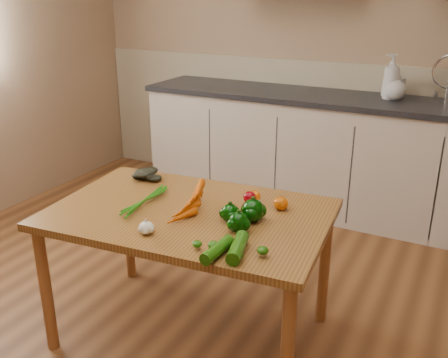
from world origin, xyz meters
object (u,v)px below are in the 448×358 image
pepper_a (230,213)px  tomato_a (250,197)px  soap_bottle_c (395,86)px  pepper_c (239,222)px  tomato_c (281,203)px  zucchini_a (238,248)px  garlic_bulb (146,228)px  tomato_b (254,196)px  soap_bottle_b (397,83)px  zucchini_b (217,250)px  table (190,225)px  leafy_greens (145,171)px  carrot_bunch (178,202)px  soap_bottle_a (391,77)px  pepper_b (253,210)px

pepper_a → tomato_a: pepper_a is taller
soap_bottle_c → pepper_c: bearing=-58.2°
pepper_c → tomato_c: pepper_c is taller
zucchini_a → garlic_bulb: bearing=-177.2°
pepper_c → tomato_b: pepper_c is taller
tomato_a → soap_bottle_b: bearing=79.1°
soap_bottle_c → zucchini_b: soap_bottle_c is taller
zucchini_a → pepper_c: bearing=114.8°
garlic_bulb → pepper_a: size_ratio=0.79×
pepper_a → tomato_c: (0.15, 0.22, -0.01)m
table → soap_bottle_b: (0.55, 1.98, 0.40)m
leafy_greens → tomato_c: (0.78, -0.04, -0.01)m
soap_bottle_b → carrot_bunch: bearing=-2.1°
soap_bottle_a → garlic_bulb: (-0.56, -2.16, -0.35)m
garlic_bulb → pepper_a: pepper_a is taller
table → soap_bottle_b: size_ratio=6.80×
soap_bottle_a → pepper_a: (-0.30, -1.90, -0.34)m
carrot_bunch → pepper_b: pepper_b is taller
table → pepper_b: 0.33m
soap_bottle_b → tomato_b: (-0.33, -1.75, -0.29)m
table → zucchini_b: zucchini_b is taller
pepper_b → pepper_c: 0.12m
soap_bottle_b → tomato_a: (-0.34, -1.77, -0.29)m
garlic_bulb → pepper_a: bearing=46.0°
carrot_bunch → tomato_a: bearing=33.2°
garlic_bulb → tomato_a: bearing=63.0°
leafy_greens → soap_bottle_b: bearing=60.9°
soap_bottle_a → tomato_a: size_ratio=4.85×
tomato_a → tomato_b: bearing=61.8°
tomato_a → tomato_b: size_ratio=1.03×
table → pepper_b: (0.30, 0.04, 0.12)m
tomato_c → leafy_greens: bearing=177.3°
pepper_a → pepper_b: 0.10m
table → pepper_a: size_ratio=16.68×
soap_bottle_c → pepper_a: 1.94m
garlic_bulb → tomato_c: bearing=50.1°
leafy_greens → pepper_c: 0.78m
soap_bottle_b → zucchini_b: (-0.24, -2.28, -0.30)m
tomato_b → table: bearing=-133.8°
pepper_a → zucchini_b: size_ratio=0.44×
table → soap_bottle_a: 2.01m
garlic_bulb → tomato_c: 0.63m
soap_bottle_c → leafy_greens: soap_bottle_c is taller
soap_bottle_a → garlic_bulb: 2.26m
table → zucchini_a: zucchini_a is taller
soap_bottle_a → leafy_greens: size_ratio=1.71×
carrot_bunch → pepper_c: 0.36m
soap_bottle_b → soap_bottle_a: bearing=-2.1°
carrot_bunch → garlic_bulb: carrot_bunch is taller
soap_bottle_b → zucchini_b: size_ratio=1.07×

